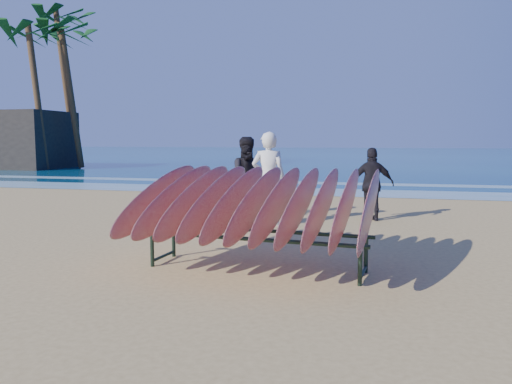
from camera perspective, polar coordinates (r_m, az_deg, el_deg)
ground at (r=7.76m, az=-1.42°, el=-7.60°), size 120.00×120.00×0.00m
ocean at (r=62.33m, az=11.98°, el=4.25°), size 160.00×160.00×0.00m
foam_near at (r=17.48m, az=7.20°, el=0.02°), size 160.00×160.00×0.00m
foam_far at (r=20.95m, az=8.30°, el=1.00°), size 160.00×160.00×0.00m
surfboard_rack at (r=6.94m, az=0.06°, el=-1.26°), size 3.38×2.88×1.57m
person_white at (r=10.60m, az=1.45°, el=1.53°), size 0.75×0.52×1.99m
person_dark_a at (r=11.38m, az=-0.82°, el=1.58°), size 1.16×1.10×1.89m
person_dark_b at (r=11.51m, az=13.13°, el=0.87°), size 1.02×0.55×1.65m
building at (r=35.79m, az=-26.85°, el=5.33°), size 8.01×4.45×3.56m
palm_left at (r=32.61m, az=-24.00°, el=15.96°), size 5.20×5.20×8.60m
palm_mid at (r=33.10m, az=-20.61°, el=16.35°), size 5.20×5.20×8.81m
palm_right at (r=36.49m, az=-21.16°, el=17.81°), size 5.20×5.20×10.41m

